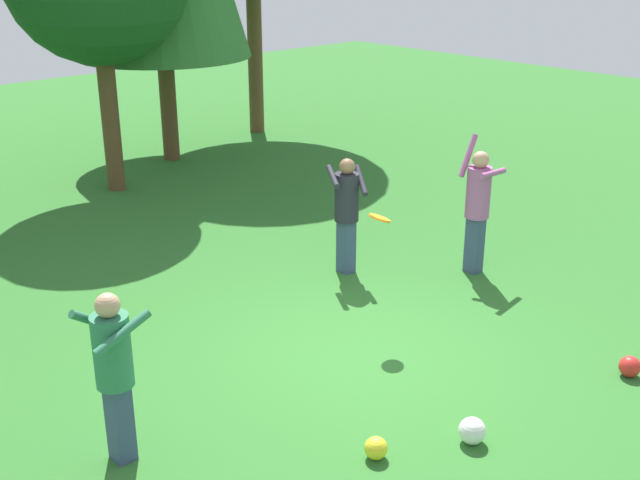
{
  "coord_description": "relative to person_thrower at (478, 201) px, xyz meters",
  "views": [
    {
      "loc": [
        -5.86,
        -5.67,
        4.57
      ],
      "look_at": [
        0.27,
        1.0,
        1.05
      ],
      "focal_mm": 44.67,
      "sensor_mm": 36.0,
      "label": 1
    }
  ],
  "objects": [
    {
      "name": "frisbee",
      "position": [
        -2.27,
        -0.26,
        0.36
      ],
      "size": [
        0.33,
        0.34,
        0.12
      ],
      "color": "orange"
    },
    {
      "name": "ball_yellow",
      "position": [
        -4.19,
        -2.07,
        -0.96
      ],
      "size": [
        0.22,
        0.22,
        0.22
      ],
      "primitive_type": "sphere",
      "color": "yellow",
      "rests_on": "ground_plane"
    },
    {
      "name": "ball_red",
      "position": [
        -1.07,
        -2.94,
        -0.95
      ],
      "size": [
        0.24,
        0.24,
        0.24
      ],
      "primitive_type": "sphere",
      "color": "red",
      "rests_on": "ground_plane"
    },
    {
      "name": "ball_white",
      "position": [
        -3.34,
        -2.52,
        -0.94
      ],
      "size": [
        0.26,
        0.26,
        0.26
      ],
      "primitive_type": "sphere",
      "color": "white",
      "rests_on": "ground_plane"
    },
    {
      "name": "ground_plane",
      "position": [
        -2.88,
        -0.58,
        -1.07
      ],
      "size": [
        40.0,
        40.0,
        0.0
      ],
      "primitive_type": "plane",
      "color": "#2D6B28"
    },
    {
      "name": "person_bystander",
      "position": [
        -1.35,
        1.23,
        -0.07
      ],
      "size": [
        0.71,
        0.74,
        1.68
      ],
      "rotation": [
        0.0,
        0.0,
        -2.13
      ],
      "color": "#38476B",
      "rests_on": "ground_plane"
    },
    {
      "name": "person_catcher",
      "position": [
        -5.91,
        -0.48,
        -0.07
      ],
      "size": [
        0.58,
        0.51,
        1.69
      ],
      "rotation": [
        0.0,
        0.0,
        0.06
      ],
      "color": "#38476B",
      "rests_on": "ground_plane"
    },
    {
      "name": "person_thrower",
      "position": [
        0.0,
        0.0,
        0.0
      ],
      "size": [
        0.63,
        0.53,
        1.97
      ],
      "rotation": [
        0.0,
        0.0,
        -3.03
      ],
      "color": "#38476B",
      "rests_on": "ground_plane"
    }
  ]
}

